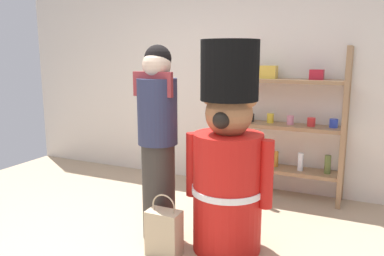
% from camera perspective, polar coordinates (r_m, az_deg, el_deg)
% --- Properties ---
extents(back_wall, '(6.40, 0.12, 2.60)m').
position_cam_1_polar(back_wall, '(4.67, 7.56, 7.26)').
color(back_wall, silver).
rests_on(back_wall, ground_plane).
extents(merchandise_shelf, '(1.18, 0.35, 1.68)m').
position_cam_1_polar(merchandise_shelf, '(4.36, 14.30, 0.72)').
color(merchandise_shelf, '#93704C').
rests_on(merchandise_shelf, ground_plane).
extents(teddy_bear_guard, '(0.73, 0.58, 1.70)m').
position_cam_1_polar(teddy_bear_guard, '(3.08, 5.39, -4.73)').
color(teddy_bear_guard, red).
rests_on(teddy_bear_guard, ground_plane).
extents(person_shopper, '(0.35, 0.33, 1.67)m').
position_cam_1_polar(person_shopper, '(3.25, -5.09, -1.67)').
color(person_shopper, '#38332D').
rests_on(person_shopper, ground_plane).
extents(shopping_bag, '(0.27, 0.16, 0.51)m').
position_cam_1_polar(shopping_bag, '(3.18, -4.19, -15.20)').
color(shopping_bag, '#C1AD89').
rests_on(shopping_bag, ground_plane).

